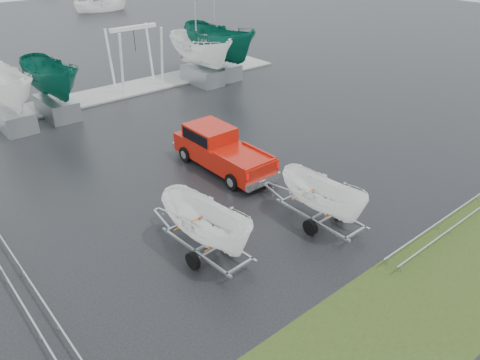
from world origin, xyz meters
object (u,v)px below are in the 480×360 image
at_px(trailer_hitched, 326,168).
at_px(boat_hoist, 135,48).
at_px(pickup_truck, 219,148).
at_px(trailer_parked, 205,192).

xyz_separation_m(trailer_hitched, boat_hoist, (3.02, 19.19, 0.30)).
bearing_deg(pickup_truck, trailer_hitched, -90.00).
relative_size(trailer_parked, boat_hoist, 1.13).
distance_m(trailer_parked, boat_hoist, 19.44).
height_order(trailer_hitched, trailer_parked, trailer_parked).
height_order(trailer_parked, boat_hoist, trailer_parked).
distance_m(trailer_hitched, trailer_parked, 4.56).
relative_size(trailer_hitched, trailer_parked, 0.93).
bearing_deg(trailer_hitched, boat_hoist, 80.86).
bearing_deg(boat_hoist, trailer_hitched, -98.93).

